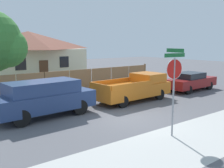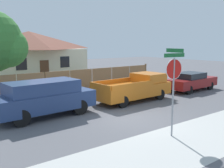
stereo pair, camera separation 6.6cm
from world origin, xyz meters
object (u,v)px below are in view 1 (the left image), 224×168
at_px(parked_sedan, 190,81).
at_px(stop_sign, 174,77).
at_px(orange_pickup, 135,88).
at_px(house, 29,54).
at_px(red_suv, 44,97).

relative_size(parked_sedan, stop_sign, 1.37).
relative_size(orange_pickup, stop_sign, 1.54).
distance_m(house, parked_sedan, 17.00).
distance_m(red_suv, orange_pickup, 6.11).
height_order(house, stop_sign, house).
relative_size(house, stop_sign, 3.03).
height_order(parked_sedan, stop_sign, stop_sign).
bearing_deg(red_suv, parked_sedan, -2.69).
distance_m(parked_sedan, stop_sign, 10.78).
relative_size(house, red_suv, 2.08).
relative_size(red_suv, stop_sign, 1.45).
bearing_deg(orange_pickup, house, 91.39).
height_order(orange_pickup, parked_sedan, orange_pickup).
relative_size(red_suv, orange_pickup, 0.94).
distance_m(house, stop_sign, 21.19).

